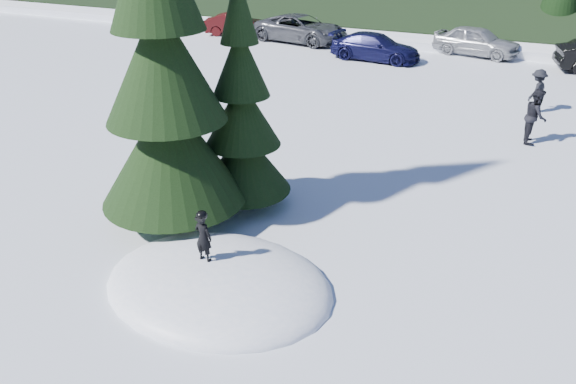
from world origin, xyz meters
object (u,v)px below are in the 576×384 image
at_px(adult_2, 537,91).
at_px(car_3, 375,47).
at_px(car_0, 158,18).
at_px(spruce_tall, 164,78).
at_px(adult_0, 535,116).
at_px(child_skier, 203,237).
at_px(spruce_short, 242,121).
at_px(car_2, 301,29).
at_px(car_1, 237,24).
at_px(car_4, 477,41).

height_order(adult_2, car_3, adult_2).
relative_size(car_0, car_3, 0.84).
bearing_deg(adult_2, spruce_tall, -9.01).
relative_size(adult_0, adult_2, 1.11).
xyz_separation_m(child_skier, adult_2, (4.92, 13.76, -0.20)).
distance_m(spruce_short, car_2, 19.50).
xyz_separation_m(car_0, car_1, (5.53, 0.09, -0.01)).
relative_size(spruce_tall, child_skier, 8.92).
height_order(spruce_short, adult_2, spruce_short).
bearing_deg(car_0, adult_0, -132.94).
distance_m(spruce_short, adult_0, 9.56).
distance_m(adult_0, adult_2, 3.26).
bearing_deg(adult_0, adult_2, -3.99).
xyz_separation_m(car_0, car_3, (14.75, -2.62, 0.01)).
relative_size(spruce_tall, car_0, 2.35).
bearing_deg(spruce_tall, spruce_short, 54.46).
height_order(adult_2, car_2, adult_2).
height_order(car_1, car_3, car_3).
distance_m(child_skier, car_0, 27.71).
relative_size(car_1, car_3, 0.85).
relative_size(spruce_tall, car_1, 2.33).
relative_size(adult_0, car_3, 0.39).
height_order(child_skier, adult_0, adult_0).
bearing_deg(car_0, car_1, -105.65).
xyz_separation_m(child_skier, car_3, (-2.60, 18.99, -0.33)).
xyz_separation_m(adult_2, car_1, (-16.74, 7.94, -0.15)).
distance_m(spruce_short, car_3, 16.01).
height_order(spruce_short, car_4, spruce_short).
xyz_separation_m(spruce_short, car_4, (2.53, 18.95, -1.39)).
xyz_separation_m(adult_0, car_4, (-3.43, 11.59, -0.12)).
bearing_deg(car_1, spruce_tall, -174.32).
bearing_deg(car_1, car_4, -109.09).
xyz_separation_m(car_2, car_4, (9.22, 0.69, -0.01)).
bearing_deg(spruce_short, spruce_tall, -125.54).
distance_m(car_2, car_4, 9.25).
bearing_deg(child_skier, spruce_short, -70.24).
bearing_deg(adult_0, car_2, 42.70).
bearing_deg(child_skier, adult_0, -111.93).
relative_size(child_skier, car_3, 0.22).
xyz_separation_m(car_0, car_2, (9.76, -0.21, 0.11)).
relative_size(child_skier, adult_0, 0.57).
xyz_separation_m(car_3, car_4, (4.23, 3.10, 0.08)).
bearing_deg(spruce_short, adult_2, 61.30).
bearing_deg(car_4, car_3, 138.73).
xyz_separation_m(adult_0, adult_2, (-0.15, 3.26, -0.08)).
height_order(adult_2, car_4, adult_2).
height_order(car_1, car_4, car_4).
bearing_deg(car_1, car_0, 70.18).
height_order(car_1, car_2, car_2).
relative_size(adult_2, car_0, 0.42).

